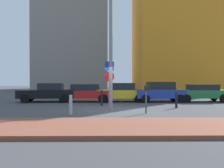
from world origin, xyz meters
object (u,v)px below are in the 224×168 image
at_px(parked_car_red, 85,92).
at_px(parked_car_blue, 160,92).
at_px(parked_car_yellow, 122,92).
at_px(traffic_bollard_far, 71,105).
at_px(parking_meter, 146,95).
at_px(traffic_bollard_mid, 176,100).
at_px(parked_car_black, 48,92).
at_px(parked_car_green, 201,92).
at_px(parking_sign_post, 109,79).
at_px(traffic_bollard_near, 102,98).
at_px(street_lamp, 111,38).

xyz_separation_m(parked_car_red, parked_car_blue, (6.06, -0.17, 0.07)).
height_order(parked_car_yellow, traffic_bollard_far, parked_car_yellow).
relative_size(parking_meter, traffic_bollard_mid, 1.44).
distance_m(parked_car_black, parked_car_yellow, 5.90).
bearing_deg(traffic_bollard_far, parked_car_green, 38.40).
bearing_deg(parking_meter, parking_sign_post, 133.96).
height_order(parked_car_black, parked_car_blue, parked_car_blue).
distance_m(parked_car_green, traffic_bollard_near, 8.50).
relative_size(parked_car_black, parked_car_yellow, 1.16).
bearing_deg(street_lamp, parked_car_blue, 53.15).
bearing_deg(parked_car_black, parked_car_green, 0.08).
relative_size(parked_car_red, parked_car_green, 1.05).
xyz_separation_m(parked_car_green, traffic_bollard_far, (-9.41, -7.46, -0.25)).
xyz_separation_m(parked_car_green, street_lamp, (-7.37, -5.48, 3.44)).
height_order(parked_car_green, street_lamp, street_lamp).
bearing_deg(parked_car_yellow, parked_car_red, 179.69).
bearing_deg(parking_sign_post, parked_car_red, 111.08).
xyz_separation_m(parking_meter, traffic_bollard_mid, (2.26, 2.44, -0.43)).
xyz_separation_m(parked_car_yellow, traffic_bollard_mid, (3.18, -4.61, -0.27)).
bearing_deg(parking_meter, parked_car_blue, 72.43).
distance_m(parked_car_red, parked_car_blue, 6.06).
height_order(parked_car_black, street_lamp, street_lamp).
relative_size(parked_car_red, parked_car_yellow, 1.14).
bearing_deg(parking_meter, parked_car_green, 51.72).
bearing_deg(traffic_bollard_far, street_lamp, 44.19).
distance_m(parked_car_black, parked_car_blue, 9.01).
bearing_deg(parked_car_red, parking_meter, -61.29).
xyz_separation_m(parking_sign_post, parking_meter, (1.91, -1.98, -0.88)).
bearing_deg(traffic_bollard_mid, traffic_bollard_near, 160.48).
xyz_separation_m(parked_car_blue, traffic_bollard_near, (-4.62, -2.79, -0.29)).
relative_size(parking_meter, traffic_bollard_near, 1.37).
bearing_deg(traffic_bollard_mid, parked_car_black, 153.32).
xyz_separation_m(parked_car_red, traffic_bollard_near, (1.44, -2.96, -0.21)).
bearing_deg(parked_car_black, parked_car_yellow, 0.44).
bearing_deg(parked_car_black, parking_sign_post, -45.67).
bearing_deg(traffic_bollard_mid, parked_car_blue, 90.97).
bearing_deg(parking_sign_post, parked_car_blue, 50.23).
relative_size(parked_car_yellow, parked_car_green, 0.92).
distance_m(parked_car_black, street_lamp, 8.15).
xyz_separation_m(parked_car_black, parking_meter, (6.82, -7.01, 0.18)).
height_order(parked_car_yellow, parking_meter, parked_car_yellow).
bearing_deg(parked_car_black, parked_car_blue, -0.67).
height_order(parked_car_green, traffic_bollard_far, parked_car_green).
relative_size(parked_car_red, parking_sign_post, 1.57).
bearing_deg(parked_car_black, traffic_bollard_mid, -26.68).
height_order(parked_car_black, traffic_bollard_mid, parked_car_black).
relative_size(parked_car_yellow, street_lamp, 0.56).
height_order(parked_car_black, parked_car_green, parked_car_black).
bearing_deg(street_lamp, parked_car_yellow, 80.60).
bearing_deg(parked_car_blue, parked_car_yellow, 177.21).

